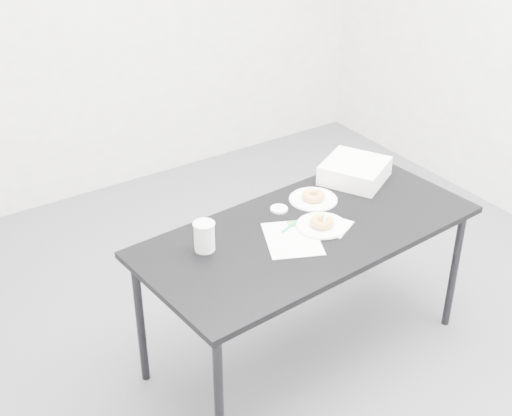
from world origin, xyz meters
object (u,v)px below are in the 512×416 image
table (308,239)px  coffee_cup (204,236)px  pen (291,226)px  plate_near (322,226)px  donut_near (322,222)px  scorecard (292,239)px  plate_far (313,199)px  bakery_box (355,171)px  donut_far (313,196)px

table → coffee_cup: 0.50m
pen → plate_near: 0.14m
table → plate_near: plate_near is taller
donut_near → pen: bearing=146.5°
donut_near → scorecard: bearing=-177.4°
donut_near → plate_far: bearing=61.3°
table → pen: size_ratio=11.77×
plate_near → plate_far: plate_near is taller
coffee_cup → bakery_box: (0.95, 0.14, -0.02)m
scorecard → donut_near: 0.17m
donut_near → donut_far: (0.12, 0.22, -0.00)m
pen → donut_near: size_ratio=1.26×
scorecard → donut_near: bearing=26.9°
scorecard → bakery_box: bearing=49.4°
pen → bakery_box: bearing=1.0°
coffee_cup → plate_near: bearing=-14.1°
plate_far → bakery_box: size_ratio=0.79×
scorecard → pen: bearing=81.7°
plate_near → donut_near: bearing=0.0°
donut_near → coffee_cup: size_ratio=0.81×
plate_near → coffee_cup: size_ratio=1.73×
coffee_cup → bakery_box: bearing=8.1°
donut_far → bakery_box: bakery_box is taller
donut_far → scorecard: bearing=-142.1°
table → scorecard: (-0.11, -0.03, 0.06)m
scorecard → pen: size_ratio=2.15×
plate_far → donut_far: size_ratio=2.13×
table → scorecard: 0.13m
table → plate_far: plate_far is taller
plate_near → plate_far: size_ratio=0.99×
table → donut_near: 0.10m
bakery_box → pen: bearing=171.4°
scorecard → plate_far: bearing=62.2°
scorecard → table: bearing=39.7°
plate_near → table: bearing=159.0°
scorecard → plate_near: size_ratio=1.28×
donut_near → plate_far: size_ratio=0.47×
bakery_box → scorecard: bearing=176.8°
table → coffee_cup: (-0.47, 0.11, 0.12)m
pen → coffee_cup: 0.42m
table → donut_far: (0.18, 0.19, 0.08)m
plate_near → donut_far: donut_far is taller
pen → plate_near: bearing=-52.2°
donut_far → bakery_box: size_ratio=0.37×
plate_far → scorecard: bearing=-142.1°
plate_far → donut_far: donut_far is taller
donut_near → plate_far: 0.25m
plate_near → coffee_cup: (-0.53, 0.13, 0.06)m
pen → donut_near: (0.12, -0.08, 0.02)m
donut_far → coffee_cup: bearing=-172.7°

